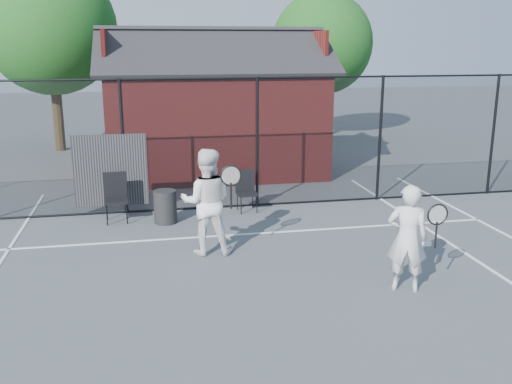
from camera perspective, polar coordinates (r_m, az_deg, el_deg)
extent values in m
plane|color=#4A5155|center=(8.66, 0.09, -10.72)|extent=(80.00, 80.00, 0.00)
cube|color=silver|center=(11.40, -2.86, -4.34)|extent=(11.00, 0.06, 0.01)
cube|color=silver|center=(11.26, -2.75, -4.59)|extent=(0.06, 0.30, 0.01)
cylinder|color=black|center=(12.88, -13.13, 4.36)|extent=(0.07, 0.07, 3.00)
cylinder|color=black|center=(13.12, 0.11, 4.92)|extent=(0.07, 0.07, 3.00)
cylinder|color=black|center=(14.01, 12.29, 5.21)|extent=(0.07, 0.07, 3.00)
cylinder|color=black|center=(15.44, 22.62, 5.27)|extent=(0.07, 0.07, 3.00)
cylinder|color=black|center=(12.79, -4.37, 11.27)|extent=(22.00, 0.04, 0.04)
cylinder|color=black|center=(13.29, -4.12, -1.49)|extent=(22.00, 0.04, 0.04)
cube|color=black|center=(12.96, -4.24, 4.77)|extent=(22.00, 3.00, 0.01)
cube|color=black|center=(12.97, -14.33, 2.10)|extent=(1.60, 0.04, 1.60)
cube|color=maroon|center=(16.95, -4.23, 7.08)|extent=(6.00, 4.00, 3.00)
cube|color=black|center=(15.81, -3.91, 13.94)|extent=(6.50, 2.36, 1.32)
cube|color=black|center=(17.80, -4.76, 13.99)|extent=(6.50, 2.36, 1.32)
cube|color=maroon|center=(16.71, -14.74, 13.54)|extent=(0.10, 2.80, 1.06)
cube|color=maroon|center=(17.41, 5.62, 13.96)|extent=(0.10, 2.80, 1.06)
cylinder|color=black|center=(21.53, -19.18, 7.27)|extent=(0.36, 0.36, 2.52)
sphere|color=#174A15|center=(21.39, -19.86, 15.09)|extent=(4.48, 4.48, 4.48)
cylinder|color=black|center=(23.41, 6.44, 8.16)|extent=(0.36, 0.36, 2.23)
sphere|color=#174A15|center=(23.27, 6.63, 14.54)|extent=(3.97, 3.97, 3.97)
imported|color=silver|center=(8.99, 14.89, -4.48)|extent=(0.72, 0.61, 1.68)
torus|color=black|center=(8.70, 17.71, -2.16)|extent=(0.33, 0.03, 0.33)
cylinder|color=black|center=(8.79, 17.55, -4.12)|extent=(0.03, 0.03, 0.40)
imported|color=white|center=(10.24, -4.96, -0.98)|extent=(1.03, 0.85, 1.93)
torus|color=black|center=(9.78, -2.54, 1.66)|extent=(0.38, 0.03, 0.38)
cylinder|color=black|center=(9.87, -2.52, -0.38)|extent=(0.04, 0.04, 0.46)
cube|color=black|center=(12.47, -13.83, -0.66)|extent=(0.52, 0.54, 1.03)
cube|color=black|center=(12.89, -0.90, 0.02)|extent=(0.47, 0.49, 0.92)
cylinder|color=black|center=(12.25, -9.06, -1.46)|extent=(0.57, 0.57, 0.71)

